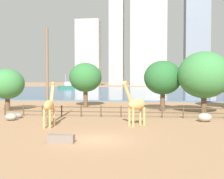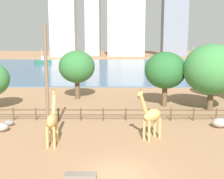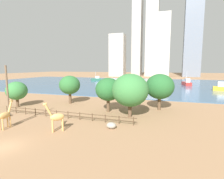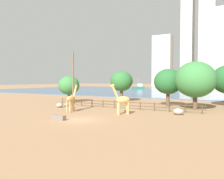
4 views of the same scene
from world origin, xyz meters
The scene contains 19 objects.
ground_plane centered at (0.00, 80.00, 0.00)m, with size 400.00×400.00×0.00m, color #9E7551.
harbor_water centered at (0.00, 77.00, 0.10)m, with size 180.00×86.00×0.20m, color #3D6084.
giraffe_tall centered at (-5.09, 4.95, 2.00)m, with size 0.81×2.70×4.29m.
giraffe_companion centered at (2.72, 6.17, 2.07)m, with size 2.47×2.33×4.41m.
utility_pole centered at (-5.67, 6.09, 4.62)m, with size 0.28×0.28×9.25m, color brown.
boulder_near_fence centered at (9.69, 9.64, 0.45)m, with size 1.44×1.21×0.91m, color gray.
boulder_by_pole centered at (-10.45, 10.08, 0.29)m, with size 0.95×0.77×0.58m, color gray.
boulder_small centered at (-10.44, 8.31, 0.39)m, with size 1.22×1.03×0.77m, color gray.
feeding_trough centered at (-2.17, -1.22, 0.30)m, with size 1.80×0.60×0.60m, color #72665B.
enclosure_fence centered at (-0.10, 12.00, 0.76)m, with size 26.12×0.14×1.30m.
tree_left_large centered at (-14.89, 16.43, 3.68)m, with size 4.56×4.56×5.75m.
tree_right_tall centered at (6.06, 18.73, 4.53)m, with size 5.10×5.10×6.85m.
tree_left_small centered at (-5.55, 23.42, 4.57)m, with size 5.07×5.07×6.89m.
tree_right_small centered at (11.02, 16.42, 4.87)m, with size 6.51×6.51×7.82m.
boat_ferry centered at (-27.70, 92.33, 1.17)m, with size 6.27×6.09×5.79m.
skyline_tower_needle centered at (-13.99, 167.12, 41.07)m, with size 9.06×14.35×82.14m, color #ADA89E.
skyline_block_central centered at (-29.64, 149.16, 19.77)m, with size 14.20×11.28×39.53m, color #B7B2A8.
skyline_tower_glass centered at (1.25, 159.99, 35.34)m, with size 11.26×12.16×70.69m, color #ADA89E.
skyline_block_right centered at (10.81, 160.14, 28.81)m, with size 14.06×14.73×57.63m, color #B7B2A8.
Camera 4 is at (15.62, -21.12, 4.72)m, focal length 35.00 mm.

